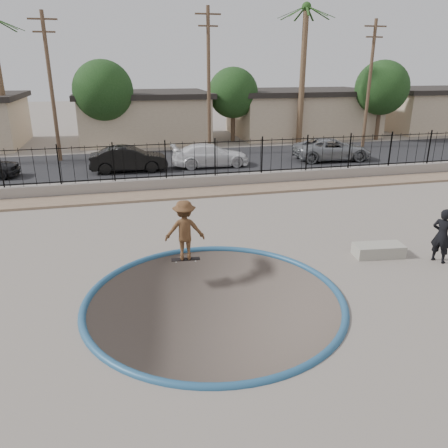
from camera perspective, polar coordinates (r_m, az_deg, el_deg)
name	(u,v)px	position (r m, az deg, el deg)	size (l,w,h in m)	color
ground	(164,201)	(24.24, -7.80, 3.00)	(120.00, 120.00, 2.20)	slate
bowl_pit	(215,299)	(11.91, -1.25, -9.82)	(6.84, 6.84, 1.80)	#463D36
coping_ring	(215,299)	(11.91, -1.25, -9.82)	(7.04, 7.04, 0.20)	#245177
rock_strip	(169,195)	(21.24, -7.13, 3.83)	(42.00, 1.60, 0.11)	#927960
retaining_wall	(167,184)	(22.23, -7.50, 5.20)	(42.00, 0.45, 0.60)	gray
fence	(166,160)	(21.96, -7.64, 8.23)	(40.00, 0.04, 1.80)	black
street	(155,162)	(28.80, -8.97, 7.95)	(90.00, 8.00, 0.04)	black
house_center	(144,116)	(37.87, -10.43, 13.73)	(10.60, 8.60, 3.90)	tan
house_east	(301,112)	(41.12, 10.05, 14.23)	(12.60, 8.60, 3.90)	tan
house_east_far	(436,108)	(48.36, 25.93, 13.42)	(11.60, 8.60, 3.90)	tan
palm_right	(304,45)	(36.03, 10.44, 21.97)	(2.30, 2.30, 10.30)	brown
utility_pole_left	(51,86)	(30.37, -21.65, 16.40)	(1.70, 0.24, 9.00)	#473323
utility_pole_mid	(209,81)	(30.74, -2.01, 18.22)	(1.70, 0.24, 9.50)	#473323
utility_pole_right	(369,83)	(35.17, 18.46, 17.08)	(1.70, 0.24, 9.00)	#473323
street_tree_left	(103,91)	(34.16, -15.52, 16.43)	(4.32, 4.32, 6.36)	#473323
street_tree_mid	(233,93)	(36.34, 1.20, 16.74)	(3.96, 3.96, 5.83)	#473323
street_tree_right	(382,88)	(39.32, 19.93, 16.38)	(4.32, 4.32, 6.36)	#473323
skater	(185,233)	(13.75, -5.15, -1.19)	(1.25, 0.72, 1.94)	brown
skateboard	(186,259)	(14.10, -5.04, -4.62)	(0.93, 0.31, 0.08)	black
videographer	(442,236)	(15.35, 26.59, -1.37)	(0.64, 0.42, 1.76)	black
concrete_ledge	(379,250)	(15.25, 19.53, -3.25)	(1.60, 0.70, 0.40)	gray
car_b	(129,159)	(26.39, -12.32, 8.30)	(1.55, 4.44, 1.46)	black
car_c	(210,155)	(27.16, -1.80, 8.97)	(1.92, 4.71, 1.37)	white
car_d	(332,149)	(29.86, 13.92, 9.46)	(2.34, 5.08, 1.41)	gray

